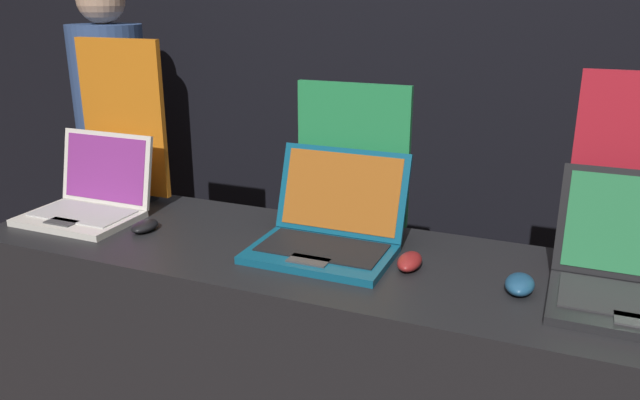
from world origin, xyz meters
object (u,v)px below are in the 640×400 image
(promo_stand_front, at_px, (124,125))
(mouse_middle, at_px, (410,261))
(laptop_back, at_px, (640,276))
(mouse_back, at_px, (520,284))
(promo_stand_middle, at_px, (351,161))
(laptop_front, at_px, (90,198))
(laptop_middle, at_px, (327,228))
(mouse_front, at_px, (145,226))
(person_bystander, at_px, (118,161))

(promo_stand_front, distance_m, mouse_middle, 1.07)
(promo_stand_front, height_order, laptop_back, promo_stand_front)
(mouse_back, bearing_deg, laptop_back, 11.69)
(promo_stand_middle, bearing_deg, mouse_back, -26.36)
(promo_stand_front, xyz_separation_m, laptop_back, (1.54, -0.17, -0.19))
(laptop_front, xyz_separation_m, laptop_middle, (0.78, 0.04, 0.00))
(laptop_front, distance_m, promo_stand_middle, 0.83)
(laptop_middle, xyz_separation_m, promo_stand_middle, (0.00, 0.18, 0.14))
(laptop_middle, relative_size, mouse_middle, 3.48)
(mouse_front, distance_m, mouse_middle, 0.79)
(laptop_front, distance_m, mouse_front, 0.24)
(laptop_middle, height_order, mouse_middle, laptop_middle)
(laptop_middle, height_order, laptop_back, laptop_back)
(laptop_front, height_order, mouse_back, laptop_front)
(laptop_front, height_order, laptop_back, laptop_back)
(mouse_front, bearing_deg, promo_stand_middle, 25.77)
(mouse_middle, distance_m, person_bystander, 1.63)
(mouse_middle, relative_size, person_bystander, 0.07)
(promo_stand_front, bearing_deg, mouse_middle, -10.66)
(promo_stand_middle, xyz_separation_m, mouse_back, (0.51, -0.25, -0.18))
(promo_stand_middle, height_order, person_bystander, person_bystander)
(mouse_front, relative_size, laptop_back, 0.26)
(promo_stand_front, bearing_deg, promo_stand_middle, 2.16)
(mouse_middle, distance_m, laptop_back, 0.52)
(mouse_middle, height_order, promo_stand_middle, promo_stand_middle)
(laptop_middle, bearing_deg, promo_stand_middle, 90.00)
(mouse_middle, height_order, mouse_back, mouse_back)
(laptop_middle, bearing_deg, mouse_front, -171.74)
(mouse_front, xyz_separation_m, mouse_middle, (0.79, 0.04, 0.00))
(promo_stand_middle, bearing_deg, laptop_front, -164.31)
(promo_stand_middle, distance_m, person_bystander, 1.34)
(laptop_middle, xyz_separation_m, person_bystander, (-1.24, 0.63, -0.09))
(mouse_middle, relative_size, mouse_back, 1.02)
(mouse_middle, bearing_deg, promo_stand_middle, 137.22)
(laptop_middle, relative_size, promo_stand_middle, 0.87)
(mouse_front, relative_size, promo_stand_middle, 0.23)
(person_bystander, bearing_deg, laptop_back, -17.98)
(promo_stand_front, bearing_deg, laptop_middle, -11.19)
(mouse_middle, bearing_deg, mouse_front, -176.97)
(laptop_middle, relative_size, laptop_back, 1.00)
(promo_stand_front, bearing_deg, laptop_front, -90.00)
(laptop_front, relative_size, promo_stand_front, 0.64)
(mouse_middle, xyz_separation_m, laptop_back, (0.52, 0.02, 0.05))
(laptop_middle, height_order, promo_stand_middle, promo_stand_middle)
(laptop_front, bearing_deg, promo_stand_middle, 15.69)
(laptop_front, bearing_deg, mouse_front, -10.47)
(promo_stand_front, height_order, mouse_middle, promo_stand_front)
(mouse_middle, relative_size, laptop_back, 0.29)
(laptop_front, xyz_separation_m, mouse_middle, (1.02, -0.00, -0.04))
(mouse_middle, height_order, person_bystander, person_bystander)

